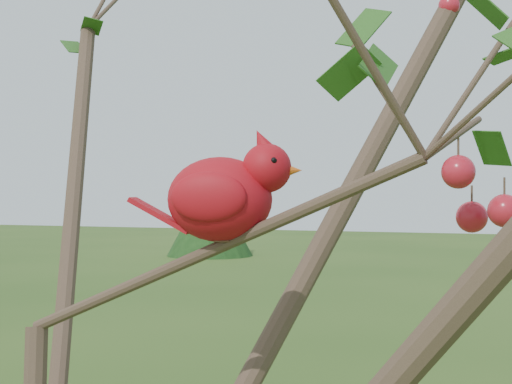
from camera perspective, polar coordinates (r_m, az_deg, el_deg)
crabapple_tree at (r=1.11m, az=-16.39°, el=-1.89°), size 2.35×2.05×2.95m
cardinal at (r=1.07m, az=-2.22°, el=-0.20°), size 0.24×0.14×0.17m
distant_trees at (r=24.67m, az=17.27°, el=-1.52°), size 42.92×17.73×3.31m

